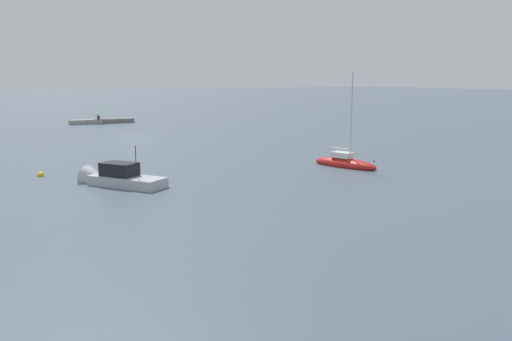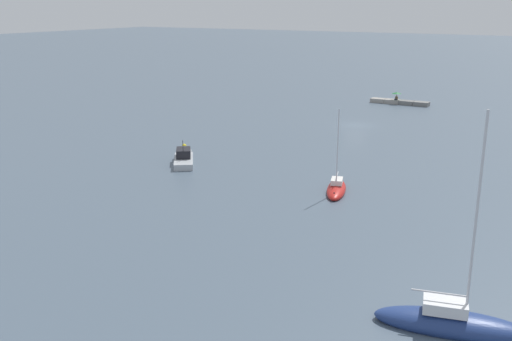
{
  "view_description": "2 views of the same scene",
  "coord_description": "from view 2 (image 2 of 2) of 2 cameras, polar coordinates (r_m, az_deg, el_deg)",
  "views": [
    {
      "loc": [
        15.86,
        59.84,
        6.88
      ],
      "look_at": [
        2.9,
        35.4,
        1.86
      ],
      "focal_mm": 36.09,
      "sensor_mm": 36.0,
      "label": 1
    },
    {
      "loc": [
        -27.01,
        73.45,
        15.75
      ],
      "look_at": [
        -4.75,
        34.9,
        3.02
      ],
      "focal_mm": 41.18,
      "sensor_mm": 36.0,
      "label": 2
    }
  ],
  "objects": [
    {
      "name": "seawall_pier",
      "position": [
        98.28,
        13.77,
        6.47
      ],
      "size": [
        9.43,
        1.67,
        0.68
      ],
      "color": "slate",
      "rests_on": "ground_plane"
    },
    {
      "name": "sailboat_red_near",
      "position": [
        51.26,
        7.82,
        -1.77
      ],
      "size": [
        3.24,
        5.8,
        7.61
      ],
      "rotation": [
        0.0,
        0.0,
        0.31
      ],
      "color": "red",
      "rests_on": "ground_plane"
    },
    {
      "name": "umbrella_open_green",
      "position": [
        98.14,
        13.51,
        7.35
      ],
      "size": [
        1.5,
        1.5,
        1.32
      ],
      "color": "black",
      "rests_on": "seawall_pier"
    },
    {
      "name": "sailboat_navy_mid",
      "position": [
        31.8,
        18.44,
        -13.83
      ],
      "size": [
        7.95,
        3.89,
        11.56
      ],
      "rotation": [
        0.0,
        0.0,
        1.8
      ],
      "color": "navy",
      "rests_on": "ground_plane"
    },
    {
      "name": "motorboat_grey_near",
      "position": [
        60.79,
        -7.03,
        1.16
      ],
      "size": [
        4.99,
        5.93,
        3.36
      ],
      "rotation": [
        0.0,
        0.0,
        3.77
      ],
      "color": "#ADB2B7",
      "rests_on": "ground_plane"
    },
    {
      "name": "mooring_buoy_mid",
      "position": [
        67.41,
        -6.98,
        2.4
      ],
      "size": [
        0.48,
        0.48,
        0.48
      ],
      "color": "yellow",
      "rests_on": "ground_plane"
    },
    {
      "name": "ground_plane",
      "position": [
        79.82,
        9.65,
        4.35
      ],
      "size": [
        500.0,
        500.0,
        0.0
      ],
      "primitive_type": "plane",
      "color": "#475666"
    },
    {
      "name": "person_seated_brown_left",
      "position": [
        98.25,
        13.47,
        6.84
      ],
      "size": [
        0.43,
        0.63,
        0.73
      ],
      "rotation": [
        0.0,
        0.0,
        -0.09
      ],
      "color": "#1E2333",
      "rests_on": "seawall_pier"
    }
  ]
}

